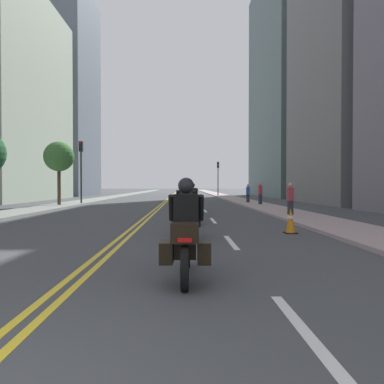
% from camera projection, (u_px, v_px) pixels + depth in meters
% --- Properties ---
extents(ground_plane, '(264.00, 264.00, 0.00)m').
position_uv_depth(ground_plane, '(171.00, 197.00, 49.69)').
color(ground_plane, '#414448').
extents(sidewalk_left, '(2.44, 144.00, 0.12)m').
position_uv_depth(sidewalk_left, '(118.00, 196.00, 49.54)').
color(sidewalk_left, gray).
rests_on(sidewalk_left, ground).
extents(sidewalk_right, '(2.44, 144.00, 0.12)m').
position_uv_depth(sidewalk_right, '(224.00, 196.00, 49.85)').
color(sidewalk_right, '#A69392').
rests_on(sidewalk_right, ground).
extents(centreline_yellow_inner, '(0.12, 132.00, 0.01)m').
position_uv_depth(centreline_yellow_inner, '(170.00, 197.00, 49.69)').
color(centreline_yellow_inner, yellow).
rests_on(centreline_yellow_inner, ground).
extents(centreline_yellow_outer, '(0.12, 132.00, 0.01)m').
position_uv_depth(centreline_yellow_outer, '(172.00, 197.00, 49.70)').
color(centreline_yellow_outer, yellow).
rests_on(centreline_yellow_outer, ground).
extents(lane_dashes_white, '(0.14, 56.40, 0.01)m').
position_uv_depth(lane_dashes_white, '(199.00, 203.00, 30.77)').
color(lane_dashes_white, silver).
rests_on(lane_dashes_white, ground).
extents(building_left_1, '(9.19, 18.17, 20.71)m').
position_uv_depth(building_left_1, '(0.00, 97.00, 37.16)').
color(building_left_1, '#A5B49D').
rests_on(building_left_1, ground).
extents(building_right_1, '(8.33, 13.26, 24.02)m').
position_uv_depth(building_right_1, '(357.00, 61.00, 31.28)').
color(building_right_1, slate).
rests_on(building_right_1, ground).
extents(building_left_2, '(9.75, 13.44, 30.43)m').
position_uv_depth(building_left_2, '(58.00, 94.00, 55.15)').
color(building_left_2, slate).
rests_on(building_left_2, ground).
extents(building_right_2, '(8.98, 20.15, 30.51)m').
position_uv_depth(building_right_2, '(295.00, 84.00, 49.99)').
color(building_right_2, slate).
rests_on(building_right_2, ground).
extents(motorcycle_0, '(0.77, 2.16, 1.63)m').
position_uv_depth(motorcycle_0, '(186.00, 238.00, 5.88)').
color(motorcycle_0, black).
rests_on(motorcycle_0, ground).
extents(motorcycle_1, '(0.76, 2.18, 1.64)m').
position_uv_depth(motorcycle_1, '(186.00, 214.00, 10.60)').
color(motorcycle_1, black).
rests_on(motorcycle_1, ground).
extents(motorcycle_2, '(0.78, 2.17, 1.64)m').
position_uv_depth(motorcycle_2, '(190.00, 207.00, 14.31)').
color(motorcycle_2, black).
rests_on(motorcycle_2, ground).
extents(motorcycle_3, '(0.78, 2.20, 1.65)m').
position_uv_depth(motorcycle_3, '(193.00, 202.00, 19.05)').
color(motorcycle_3, black).
rests_on(motorcycle_3, ground).
extents(motorcycle_4, '(0.78, 2.24, 1.62)m').
position_uv_depth(motorcycle_4, '(189.00, 199.00, 23.16)').
color(motorcycle_4, black).
rests_on(motorcycle_4, ground).
extents(motorcycle_5, '(0.77, 2.20, 1.62)m').
position_uv_depth(motorcycle_5, '(187.00, 197.00, 27.07)').
color(motorcycle_5, black).
rests_on(motorcycle_5, ground).
extents(motorcycle_6, '(0.76, 2.25, 1.58)m').
position_uv_depth(motorcycle_6, '(186.00, 196.00, 30.82)').
color(motorcycle_6, black).
rests_on(motorcycle_6, ground).
extents(motorcycle_7, '(0.77, 2.24, 1.67)m').
position_uv_depth(motorcycle_7, '(188.00, 194.00, 35.65)').
color(motorcycle_7, black).
rests_on(motorcycle_7, ground).
extents(traffic_cone_0, '(0.38, 0.38, 0.80)m').
position_uv_depth(traffic_cone_0, '(291.00, 221.00, 11.58)').
color(traffic_cone_0, black).
rests_on(traffic_cone_0, ground).
extents(traffic_light_near, '(0.28, 0.38, 4.95)m').
position_uv_depth(traffic_light_near, '(81.00, 161.00, 28.94)').
color(traffic_light_near, black).
rests_on(traffic_light_near, ground).
extents(traffic_light_far, '(0.28, 0.38, 4.70)m').
position_uv_depth(traffic_light_far, '(218.00, 173.00, 50.19)').
color(traffic_light_far, black).
rests_on(traffic_light_far, ground).
extents(pedestrian_0, '(0.25, 0.49, 1.75)m').
position_uv_depth(pedestrian_0, '(260.00, 194.00, 27.39)').
color(pedestrian_0, '#222839').
rests_on(pedestrian_0, ground).
extents(pedestrian_1, '(0.25, 0.38, 1.63)m').
position_uv_depth(pedestrian_1, '(290.00, 199.00, 17.57)').
color(pedestrian_1, '#292A30').
rests_on(pedestrian_1, ground).
extents(pedestrian_2, '(0.26, 0.50, 1.61)m').
position_uv_depth(pedestrian_2, '(248.00, 194.00, 30.53)').
color(pedestrian_2, '#2B2E2F').
rests_on(pedestrian_2, ground).
extents(street_tree_0, '(2.14, 2.14, 4.66)m').
position_uv_depth(street_tree_0, '(59.00, 157.00, 26.59)').
color(street_tree_0, '#4A3A25').
rests_on(street_tree_0, ground).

